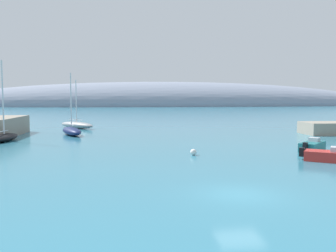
{
  "coord_description": "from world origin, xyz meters",
  "views": [
    {
      "loc": [
        -6.05,
        -18.38,
        5.22
      ],
      "look_at": [
        -1.07,
        24.28,
        1.77
      ],
      "focal_mm": 38.32,
      "sensor_mm": 36.0,
      "label": 1
    }
  ],
  "objects_px": {
    "sailboat_black_mid_mooring": "(4,137)",
    "sailboat_navy_outer_mooring": "(72,131)",
    "mooring_buoy_white": "(193,152)",
    "motorboat_red_alongside_breakwater": "(329,156)",
    "motorboat_teal_outer": "(312,146)",
    "sailboat_grey_near_shore": "(77,125)"
  },
  "relations": [
    {
      "from": "sailboat_black_mid_mooring",
      "to": "motorboat_teal_outer",
      "type": "bearing_deg",
      "value": -103.47
    },
    {
      "from": "sailboat_grey_near_shore",
      "to": "mooring_buoy_white",
      "type": "xyz_separation_m",
      "value": [
        14.32,
        -30.1,
        -0.3
      ]
    },
    {
      "from": "sailboat_navy_outer_mooring",
      "to": "motorboat_red_alongside_breakwater",
      "type": "xyz_separation_m",
      "value": [
        23.93,
        -23.44,
        -0.14
      ]
    },
    {
      "from": "motorboat_teal_outer",
      "to": "sailboat_black_mid_mooring",
      "type": "bearing_deg",
      "value": 116.35
    },
    {
      "from": "sailboat_black_mid_mooring",
      "to": "motorboat_teal_outer",
      "type": "distance_m",
      "value": 34.47
    },
    {
      "from": "motorboat_red_alongside_breakwater",
      "to": "motorboat_teal_outer",
      "type": "bearing_deg",
      "value": 108.04
    },
    {
      "from": "sailboat_black_mid_mooring",
      "to": "sailboat_navy_outer_mooring",
      "type": "xyz_separation_m",
      "value": [
        6.93,
        6.24,
        0.06
      ]
    },
    {
      "from": "sailboat_grey_near_shore",
      "to": "motorboat_red_alongside_breakwater",
      "type": "distance_m",
      "value": 42.37
    },
    {
      "from": "sailboat_navy_outer_mooring",
      "to": "motorboat_teal_outer",
      "type": "distance_m",
      "value": 31.17
    },
    {
      "from": "sailboat_navy_outer_mooring",
      "to": "motorboat_red_alongside_breakwater",
      "type": "height_order",
      "value": "sailboat_navy_outer_mooring"
    },
    {
      "from": "motorboat_teal_outer",
      "to": "motorboat_red_alongside_breakwater",
      "type": "bearing_deg",
      "value": -149.7
    },
    {
      "from": "sailboat_grey_near_shore",
      "to": "sailboat_navy_outer_mooring",
      "type": "xyz_separation_m",
      "value": [
        0.78,
        -10.97,
        0.01
      ]
    },
    {
      "from": "motorboat_teal_outer",
      "to": "mooring_buoy_white",
      "type": "relative_size",
      "value": 6.34
    },
    {
      "from": "motorboat_teal_outer",
      "to": "sailboat_grey_near_shore",
      "type": "bearing_deg",
      "value": 88.46
    },
    {
      "from": "sailboat_black_mid_mooring",
      "to": "motorboat_red_alongside_breakwater",
      "type": "bearing_deg",
      "value": -112.79
    },
    {
      "from": "sailboat_grey_near_shore",
      "to": "sailboat_black_mid_mooring",
      "type": "distance_m",
      "value": 18.28
    },
    {
      "from": "sailboat_black_mid_mooring",
      "to": "mooring_buoy_white",
      "type": "relative_size",
      "value": 16.66
    },
    {
      "from": "sailboat_grey_near_shore",
      "to": "motorboat_teal_outer",
      "type": "distance_m",
      "value": 39.06
    },
    {
      "from": "sailboat_navy_outer_mooring",
      "to": "sailboat_black_mid_mooring",
      "type": "bearing_deg",
      "value": -69.31
    },
    {
      "from": "mooring_buoy_white",
      "to": "motorboat_teal_outer",
      "type": "bearing_deg",
      "value": 5.73
    },
    {
      "from": "motorboat_red_alongside_breakwater",
      "to": "sailboat_black_mid_mooring",
      "type": "bearing_deg",
      "value": -175.22
    },
    {
      "from": "sailboat_grey_near_shore",
      "to": "motorboat_red_alongside_breakwater",
      "type": "height_order",
      "value": "sailboat_grey_near_shore"
    }
  ]
}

